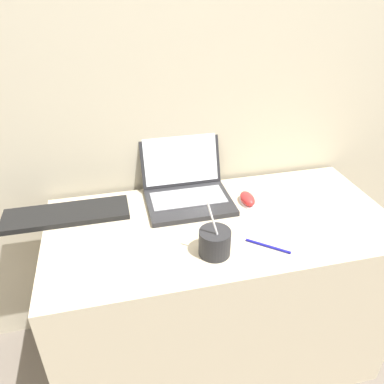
{
  "coord_description": "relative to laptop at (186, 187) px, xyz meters",
  "views": [
    {
      "loc": [
        -0.36,
        -0.75,
        1.5
      ],
      "look_at": [
        -0.09,
        0.39,
        0.8
      ],
      "focal_mm": 35.0,
      "sensor_mm": 36.0,
      "label": 1
    }
  ],
  "objects": [
    {
      "name": "wall_back",
      "position": [
        0.09,
        0.15,
        0.48
      ],
      "size": [
        7.0,
        0.04,
        2.5
      ],
      "color": "#BCB299",
      "rests_on": "ground_plane"
    },
    {
      "name": "desk",
      "position": [
        0.09,
        -0.19,
        -0.41
      ],
      "size": [
        1.25,
        0.6,
        0.72
      ],
      "color": "beige",
      "rests_on": "ground_plane"
    },
    {
      "name": "laptop",
      "position": [
        0.0,
        0.0,
        0.0
      ],
      "size": [
        0.32,
        0.32,
        0.23
      ],
      "color": "#232326",
      "rests_on": "desk"
    },
    {
      "name": "drink_cup",
      "position": [
        0.01,
        -0.35,
        -0.0
      ],
      "size": [
        0.1,
        0.1,
        0.2
      ],
      "color": "#232326",
      "rests_on": "desk"
    },
    {
      "name": "computer_mouse",
      "position": [
        0.22,
        -0.1,
        -0.03
      ],
      "size": [
        0.05,
        0.1,
        0.04
      ],
      "color": "white",
      "rests_on": "desk"
    },
    {
      "name": "external_keyboard",
      "position": [
        -0.46,
        -0.03,
        -0.04
      ],
      "size": [
        0.45,
        0.14,
        0.02
      ],
      "color": "black",
      "rests_on": "desk"
    },
    {
      "name": "pen",
      "position": [
        0.19,
        -0.37,
        -0.05
      ],
      "size": [
        0.12,
        0.1,
        0.01
      ],
      "color": "#191999",
      "rests_on": "desk"
    }
  ]
}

